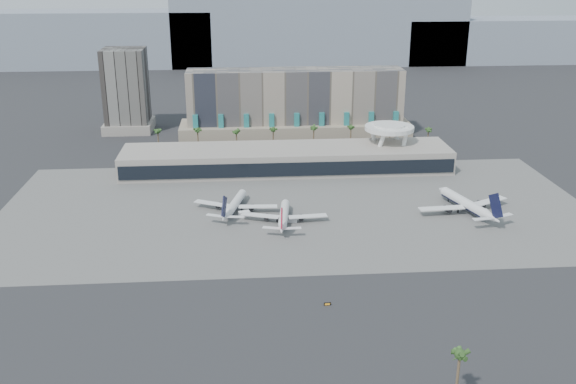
{
  "coord_description": "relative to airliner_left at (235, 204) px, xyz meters",
  "views": [
    {
      "loc": [
        -23.71,
        -209.06,
        104.3
      ],
      "look_at": [
        -4.64,
        40.0,
        13.23
      ],
      "focal_mm": 40.0,
      "sensor_mm": 36.0,
      "label": 1
    }
  ],
  "objects": [
    {
      "name": "mountain_ridge",
      "position": [
        54.97,
        416.88,
        26.5
      ],
      "size": [
        680.0,
        60.0,
        70.0
      ],
      "color": "gray",
      "rests_on": "ground"
    },
    {
      "name": "taxiway_sign",
      "position": [
        29.7,
        -83.56,
        -2.88
      ],
      "size": [
        2.27,
        0.52,
        1.03
      ],
      "rotation": [
        0.0,
        0.0,
        0.08
      ],
      "color": "black",
      "rests_on": "ground"
    },
    {
      "name": "ground",
      "position": [
        27.09,
        -53.12,
        -3.39
      ],
      "size": [
        900.0,
        900.0,
        0.0
      ],
      "primitive_type": "plane",
      "color": "#232326",
      "rests_on": "ground"
    },
    {
      "name": "saucer_structure",
      "position": [
        82.09,
        62.88,
        15.07
      ],
      "size": [
        26.0,
        26.0,
        21.89
      ],
      "color": "white",
      "rests_on": "ground"
    },
    {
      "name": "airliner_right",
      "position": [
        100.8,
        -8.79,
        0.58
      ],
      "size": [
        42.93,
        44.5,
        15.74
      ],
      "rotation": [
        0.0,
        0.0,
        0.28
      ],
      "color": "white",
      "rests_on": "ground"
    },
    {
      "name": "near_palm_b",
      "position": [
        55.09,
        -133.36,
        9.23
      ],
      "size": [
        6.0,
        6.0,
        15.54
      ],
      "color": "brown",
      "rests_on": "ground"
    },
    {
      "name": "apron_pad",
      "position": [
        27.09,
        1.88,
        -3.36
      ],
      "size": [
        260.0,
        130.0,
        0.06
      ],
      "primitive_type": "cube",
      "color": "#5B5B59",
      "rests_on": "ground"
    },
    {
      "name": "airliner_centre",
      "position": [
        20.63,
        -14.05,
        -0.1
      ],
      "size": [
        36.38,
        37.65,
        13.02
      ],
      "rotation": [
        0.0,
        0.0,
        -0.12
      ],
      "color": "white",
      "rests_on": "ground"
    },
    {
      "name": "service_vehicle_b",
      "position": [
        24.29,
        -13.89,
        -2.38
      ],
      "size": [
        4.22,
        2.84,
        2.01
      ],
      "primitive_type": "cube",
      "rotation": [
        0.0,
        0.0,
        -0.16
      ],
      "color": "white",
      "rests_on": "ground"
    },
    {
      "name": "hotel",
      "position": [
        37.09,
        121.3,
        13.42
      ],
      "size": [
        140.0,
        30.0,
        42.0
      ],
      "color": "tan",
      "rests_on": "ground"
    },
    {
      "name": "terminal",
      "position": [
        27.09,
        56.72,
        3.13
      ],
      "size": [
        170.0,
        32.5,
        14.5
      ],
      "color": "#B8AEA2",
      "rests_on": "ground"
    },
    {
      "name": "service_vehicle_a",
      "position": [
        4.09,
        -6.03,
        -2.22
      ],
      "size": [
        5.23,
        3.54,
        2.33
      ],
      "primitive_type": "cube",
      "rotation": [
        0.0,
        0.0,
        0.27
      ],
      "color": "white",
      "rests_on": "ground"
    },
    {
      "name": "office_tower",
      "position": [
        -67.91,
        146.88,
        19.55
      ],
      "size": [
        30.0,
        30.0,
        52.0
      ],
      "color": "black",
      "rests_on": "ground"
    },
    {
      "name": "palm_row",
      "position": [
        34.09,
        91.88,
        7.11
      ],
      "size": [
        157.8,
        2.8,
        13.1
      ],
      "color": "brown",
      "rests_on": "ground"
    },
    {
      "name": "airliner_left",
      "position": [
        0.0,
        0.0,
        0.0
      ],
      "size": [
        36.76,
        38.15,
        13.43
      ],
      "rotation": [
        0.0,
        0.0,
        -0.25
      ],
      "color": "white",
      "rests_on": "ground"
    }
  ]
}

